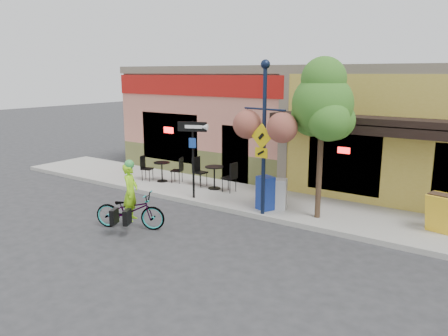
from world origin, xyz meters
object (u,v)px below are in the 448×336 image
(bicycle, at_px, (130,210))
(street_tree, at_px, (321,139))
(newspaper_box_grey, at_px, (279,194))
(newspaper_box_blue, at_px, (265,193))
(building, at_px, (351,122))
(lamp_post, at_px, (264,139))
(one_way_sign, at_px, (193,160))
(cyclist_rider, at_px, (131,201))

(bicycle, relative_size, street_tree, 0.43)
(bicycle, height_order, newspaper_box_grey, newspaper_box_grey)
(newspaper_box_grey, bearing_deg, newspaper_box_blue, -154.42)
(newspaper_box_blue, xyz_separation_m, newspaper_box_grey, (0.31, 0.31, -0.05))
(building, relative_size, bicycle, 9.21)
(lamp_post, xyz_separation_m, newspaper_box_blue, (-0.14, 0.41, -1.71))
(newspaper_box_blue, bearing_deg, building, 109.85)
(bicycle, relative_size, lamp_post, 0.44)
(lamp_post, xyz_separation_m, one_way_sign, (-2.73, 0.16, -0.95))
(street_tree, bearing_deg, one_way_sign, -173.73)
(newspaper_box_grey, height_order, street_tree, street_tree)
(bicycle, distance_m, newspaper_box_blue, 4.05)
(bicycle, height_order, one_way_sign, one_way_sign)
(one_way_sign, height_order, newspaper_box_blue, one_way_sign)
(one_way_sign, bearing_deg, street_tree, -15.15)
(bicycle, bearing_deg, building, -40.96)
(bicycle, bearing_deg, lamp_post, -67.39)
(cyclist_rider, distance_m, newspaper_box_blue, 4.02)
(one_way_sign, bearing_deg, newspaper_box_blue, -15.93)
(building, distance_m, newspaper_box_blue, 6.65)
(bicycle, distance_m, cyclist_rider, 0.28)
(lamp_post, relative_size, one_way_sign, 1.75)
(street_tree, bearing_deg, lamp_post, -157.13)
(one_way_sign, relative_size, newspaper_box_grey, 2.76)
(bicycle, relative_size, newspaper_box_blue, 1.92)
(cyclist_rider, relative_size, street_tree, 0.35)
(one_way_sign, relative_size, newspaper_box_blue, 2.48)
(bicycle, xyz_separation_m, one_way_sign, (-0.15, 2.98, 0.91))
(building, xyz_separation_m, bicycle, (-2.79, -9.67, -1.73))
(newspaper_box_grey, bearing_deg, bicycle, -146.90)
(newspaper_box_blue, distance_m, street_tree, 2.41)
(cyclist_rider, xyz_separation_m, street_tree, (4.00, 3.44, 1.65))
(newspaper_box_blue, relative_size, street_tree, 0.22)
(cyclist_rider, xyz_separation_m, lamp_post, (2.54, 2.82, 1.58))
(bicycle, distance_m, street_tree, 5.65)
(lamp_post, relative_size, newspaper_box_grey, 4.82)
(building, height_order, street_tree, street_tree)
(building, xyz_separation_m, street_tree, (1.26, -6.23, 0.19))
(bicycle, bearing_deg, one_way_sign, -22.10)
(one_way_sign, xyz_separation_m, newspaper_box_grey, (2.90, 0.56, -0.81))
(street_tree, bearing_deg, bicycle, -139.65)
(bicycle, height_order, street_tree, street_tree)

